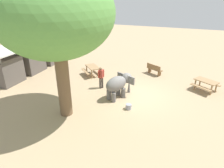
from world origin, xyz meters
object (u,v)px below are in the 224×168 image
(market_stall_white, at_px, (5,69))
(feed_bucket, at_px, (129,107))
(person_handler, at_px, (101,76))
(market_stall_blue, at_px, (29,59))
(wooden_bench, at_px, (154,69))
(picnic_table_far, at_px, (206,83))
(elephant, at_px, (119,84))
(picnic_table_near, at_px, (93,69))
(market_stall_green, at_px, (48,51))
(shade_tree_main, at_px, (56,15))

(market_stall_white, height_order, feed_bucket, market_stall_white)
(person_handler, height_order, market_stall_blue, market_stall_blue)
(wooden_bench, relative_size, picnic_table_far, 0.69)
(market_stall_white, bearing_deg, elephant, -84.77)
(wooden_bench, bearing_deg, person_handler, -97.30)
(market_stall_white, bearing_deg, picnic_table_near, -55.88)
(picnic_table_near, relative_size, market_stall_green, 0.84)
(elephant, distance_m, market_stall_white, 8.77)
(picnic_table_far, height_order, market_stall_green, market_stall_green)
(elephant, distance_m, person_handler, 1.84)
(wooden_bench, height_order, market_stall_blue, market_stall_blue)
(elephant, relative_size, picnic_table_far, 1.05)
(picnic_table_near, xyz_separation_m, picnic_table_far, (0.18, -8.67, 0.00))
(wooden_bench, height_order, market_stall_white, market_stall_white)
(picnic_table_near, bearing_deg, feed_bucket, -0.49)
(feed_bucket, bearing_deg, market_stall_blue, 72.87)
(person_handler, distance_m, picnic_table_far, 7.36)
(elephant, distance_m, feed_bucket, 1.80)
(shade_tree_main, height_order, market_stall_white, shade_tree_main)
(market_stall_green, bearing_deg, picnic_table_far, -95.36)
(wooden_bench, distance_m, market_stall_white, 11.71)
(elephant, height_order, feed_bucket, elephant)
(wooden_bench, bearing_deg, market_stall_green, -146.97)
(shade_tree_main, height_order, picnic_table_far, shade_tree_main)
(wooden_bench, distance_m, picnic_table_near, 5.15)
(wooden_bench, height_order, market_stall_green, market_stall_green)
(person_handler, xyz_separation_m, picnic_table_far, (2.21, -7.02, -0.36))
(market_stall_green, bearing_deg, picnic_table_near, -105.39)
(wooden_bench, relative_size, picnic_table_near, 0.67)
(shade_tree_main, bearing_deg, market_stall_blue, 54.27)
(picnic_table_near, distance_m, picnic_table_far, 8.67)
(picnic_table_far, height_order, feed_bucket, picnic_table_far)
(picnic_table_far, height_order, market_stall_white, market_stall_white)
(market_stall_white, distance_m, market_stall_blue, 2.60)
(person_handler, height_order, shade_tree_main, shade_tree_main)
(person_handler, bearing_deg, market_stall_blue, -152.20)
(market_stall_blue, height_order, market_stall_green, same)
(elephant, distance_m, picnic_table_far, 6.22)
(market_stall_white, bearing_deg, wooden_bench, -60.86)
(market_stall_white, bearing_deg, person_handler, -76.80)
(wooden_bench, height_order, feed_bucket, wooden_bench)
(wooden_bench, height_order, picnic_table_far, wooden_bench)
(market_stall_white, bearing_deg, market_stall_green, 0.00)
(market_stall_blue, distance_m, market_stall_green, 2.60)
(picnic_table_near, height_order, market_stall_blue, market_stall_blue)
(person_handler, bearing_deg, wooden_bench, 87.69)
(elephant, bearing_deg, picnic_table_near, 73.95)
(person_handler, height_order, feed_bucket, person_handler)
(elephant, height_order, market_stall_blue, market_stall_blue)
(market_stall_green, bearing_deg, elephant, -116.74)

